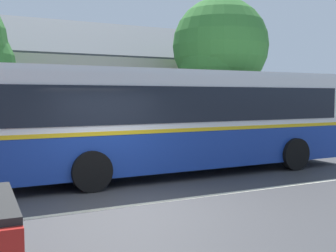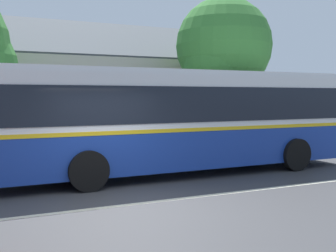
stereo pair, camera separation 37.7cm
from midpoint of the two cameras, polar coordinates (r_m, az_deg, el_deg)
The scene contains 6 objects.
ground_plane at distance 9.07m, azimuth -6.17°, elevation -10.66°, with size 300.00×300.00×0.00m, color #38383A.
sidewalk_far at distance 14.71m, azimuth -14.56°, elevation -4.78°, with size 60.00×3.00×0.15m, color gray.
lane_divider_stripe at distance 9.07m, azimuth -6.17°, elevation -10.64°, with size 60.00×0.16×0.01m, color beige.
transit_bus at distance 12.55m, azimuth 0.60°, elevation 1.01°, with size 11.30×2.86×3.03m.
street_tree_primary at distance 17.75m, azimuth 6.29°, elevation 10.20°, with size 3.97×3.97×6.37m.
bus_stop_sign at distance 18.23m, azimuth 16.57°, elevation 1.81°, with size 0.36×0.07×2.40m.
Camera 1 is at (-3.28, -8.12, 2.30)m, focal length 45.00 mm.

